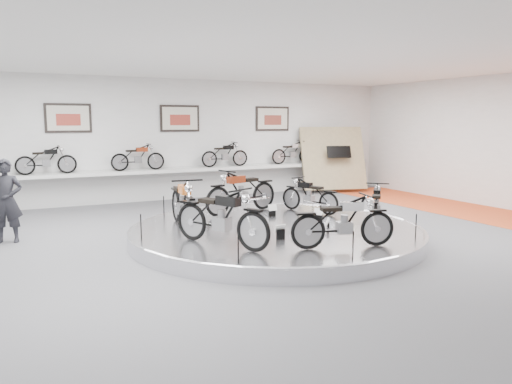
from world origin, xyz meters
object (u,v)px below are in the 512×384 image
bike_c (183,203)px  bike_e (343,221)px  shelf (183,170)px  bike_b (242,191)px  display_platform (276,233)px  bike_f (376,204)px  visitor (6,201)px  bike_d (221,216)px  bike_a (309,195)px

bike_c → bike_e: 3.61m
shelf → bike_b: size_ratio=5.80×
display_platform → bike_f: 2.36m
bike_e → visitor: (-5.49, 4.58, 0.11)m
bike_d → visitor: bearing=-161.0°
shelf → bike_a: size_ratio=7.31×
bike_e → visitor: 7.15m
display_platform → bike_f: bearing=-19.8°
bike_b → bike_e: size_ratio=1.13×
bike_e → bike_b: bearing=107.8°
shelf → bike_f: size_ratio=7.21×
display_platform → visitor: (-5.29, 2.40, 0.76)m
bike_c → bike_f: (4.02, -1.54, -0.11)m
bike_f → bike_e: bearing=167.5°
bike_e → bike_f: 2.41m
bike_d → bike_e: bike_d is taller
bike_a → shelf: bearing=-2.7°
shelf → visitor: 6.63m
bike_b → visitor: size_ratio=1.05×
bike_e → bike_f: size_ratio=1.10×
display_platform → bike_a: (1.60, 1.15, 0.59)m
bike_e → bike_f: bearing=51.1°
bike_b → bike_e: bike_b is taller
display_platform → bike_e: bearing=-84.8°
display_platform → visitor: visitor is taller
shelf → visitor: size_ratio=6.06×
shelf → bike_c: bearing=-108.4°
bike_a → bike_e: 3.61m
bike_b → bike_f: size_ratio=1.24×
shelf → bike_f: bike_f is taller
bike_b → bike_f: bearing=114.0°
shelf → bike_a: (1.60, -5.25, -0.26)m
bike_e → bike_f: bike_e is taller
bike_c → bike_a: bearing=102.4°
bike_d → bike_c: bearing=157.3°
bike_f → display_platform: bearing=111.9°
shelf → bike_d: bearing=-103.2°
bike_b → bike_f: bike_b is taller
bike_a → bike_c: bike_c is taller
shelf → bike_c: 5.93m
bike_a → visitor: visitor is taller
bike_a → bike_d: 4.00m
visitor → bike_f: bearing=-8.0°
visitor → bike_d: bearing=-29.2°
bike_d → bike_a: bearing=96.6°
bike_d → bike_f: bike_d is taller
display_platform → bike_a: bearing=35.6°
bike_b → bike_d: (-1.76, -2.89, -0.00)m
shelf → bike_b: 4.57m
shelf → bike_b: (0.02, -4.57, -0.14)m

